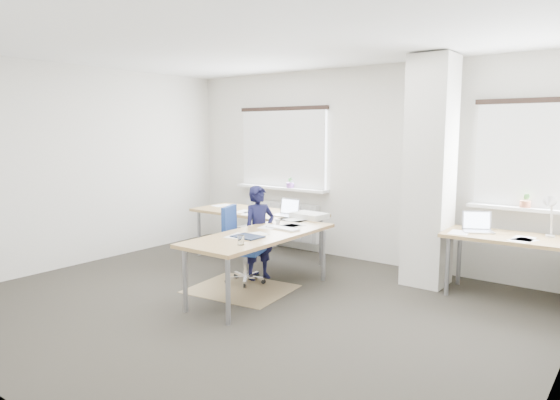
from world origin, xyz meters
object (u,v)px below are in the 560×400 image
Objects in this scene: task_chair at (243,261)px; person at (259,233)px; desk_side at (510,240)px; desk_main at (262,224)px.

task_chair is 0.80× the size of person.
desk_side is at bearing -49.92° from person.
desk_main is 0.15m from person.
task_chair is (-0.03, -0.36, -0.42)m from desk_main.
desk_main is 2.94m from desk_side.
desk_main is at bearing 66.48° from task_chair.
desk_side is 3.13m from task_chair.
task_chair is (-2.81, -1.32, -0.42)m from desk_side.
desk_main is 2.16× the size of person.
desk_main is at bearing 38.92° from person.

